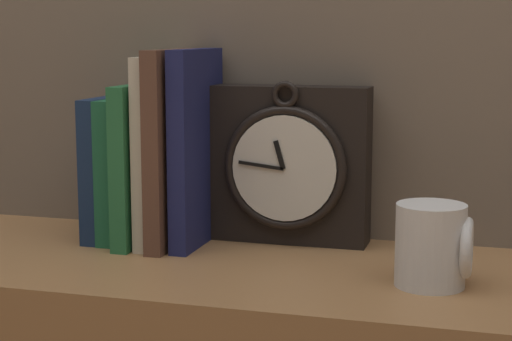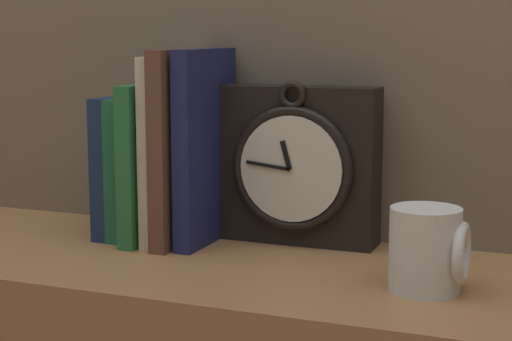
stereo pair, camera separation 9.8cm
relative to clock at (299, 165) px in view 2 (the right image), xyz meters
The scene contains 8 objects.
clock is the anchor object (origin of this frame).
book_slot0_navy 0.24m from the clock, behind, with size 0.02×0.13×0.19m.
book_slot1_green 0.22m from the clock, behind, with size 0.03×0.13×0.19m.
book_slot2_green 0.19m from the clock, 166.07° to the right, with size 0.02×0.16×0.20m.
book_slot3_cream 0.17m from the clock, 165.62° to the right, with size 0.02×0.15×0.24m.
book_slot4_brown 0.15m from the clock, 161.66° to the right, with size 0.02×0.16×0.25m.
book_slot5_navy 0.12m from the clock, 160.19° to the right, with size 0.02×0.14×0.25m.
mug 0.25m from the clock, 37.24° to the right, with size 0.08×0.08×0.09m.
Camera 2 is at (0.36, -0.90, 1.16)m, focal length 60.00 mm.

